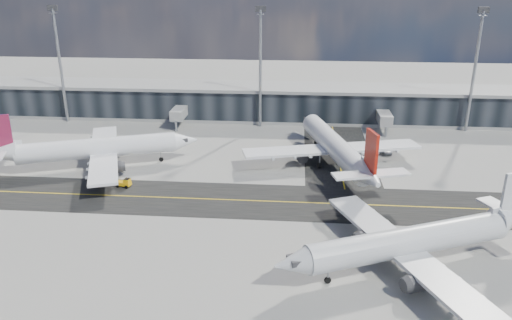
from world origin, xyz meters
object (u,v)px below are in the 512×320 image
at_px(airliner_af, 95,149).
at_px(airliner_near, 413,241).
at_px(airliner_redtail, 335,147).
at_px(baggage_tug, 125,183).
at_px(service_van, 382,150).

height_order(airliner_af, airliner_near, airliner_af).
xyz_separation_m(airliner_redtail, airliner_near, (7.67, -35.41, -0.41)).
xyz_separation_m(airliner_af, baggage_tug, (8.71, -9.06, -3.08)).
bearing_deg(service_van, airliner_near, -130.77).
xyz_separation_m(baggage_tug, service_van, (48.65, 22.58, -0.16)).
relative_size(baggage_tug, service_van, 0.59).
height_order(airliner_near, service_van, airliner_near).
relative_size(airliner_near, service_van, 7.46).
height_order(baggage_tug, service_van, baggage_tug).
relative_size(airliner_near, baggage_tug, 12.70).
xyz_separation_m(airliner_near, service_van, (3.06, 44.51, -3.03)).
xyz_separation_m(airliner_af, airliner_redtail, (46.63, 4.43, 0.21)).
bearing_deg(airliner_redtail, baggage_tug, -175.37).
distance_m(airliner_af, baggage_tug, 12.94).
bearing_deg(service_van, airliner_redtail, -176.55).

